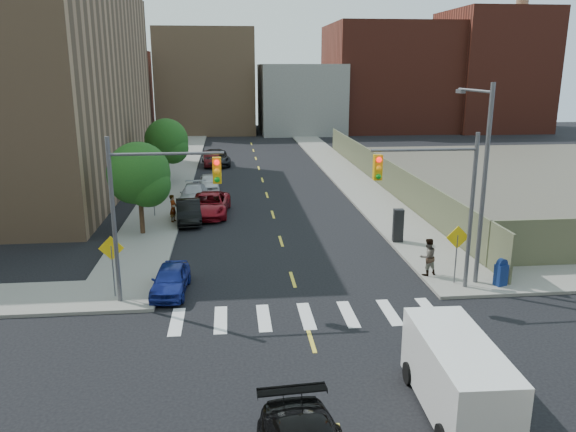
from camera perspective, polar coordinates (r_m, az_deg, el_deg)
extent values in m
plane|color=black|center=(19.21, 3.24, -15.16)|extent=(160.00, 160.00, 0.00)
cube|color=gray|center=(58.89, -10.76, 5.33)|extent=(3.50, 73.00, 0.15)
cube|color=gray|center=(59.61, 4.32, 5.66)|extent=(3.50, 73.00, 0.15)
cube|color=#636345|center=(46.84, 9.50, 4.42)|extent=(0.12, 44.00, 2.50)
cube|color=#595447|center=(56.49, 27.23, 3.48)|extent=(36.00, 42.00, 0.06)
cube|color=#592319|center=(88.59, -18.88, 11.80)|extent=(14.00, 18.00, 12.00)
cube|color=#8C6B4C|center=(88.48, -8.25, 13.40)|extent=(14.00, 16.00, 15.00)
cube|color=gray|center=(87.19, 1.19, 11.88)|extent=(12.00, 16.00, 10.00)
cube|color=#592319|center=(91.81, 10.00, 13.69)|extent=(18.00, 18.00, 16.00)
cube|color=#592319|center=(95.53, 19.91, 13.69)|extent=(14.00, 16.00, 18.00)
cylinder|color=#8C6B4C|center=(97.40, 22.40, 16.43)|extent=(1.80, 1.80, 28.00)
cylinder|color=#59595E|center=(23.70, -17.26, -0.74)|extent=(0.18, 0.18, 7.00)
cylinder|color=#59595E|center=(22.78, -12.22, 6.20)|extent=(4.50, 0.12, 0.12)
cube|color=#E5A50C|center=(22.76, -7.23, 4.62)|extent=(0.35, 0.30, 1.05)
cylinder|color=#59595E|center=(25.38, 18.10, 0.21)|extent=(0.18, 0.18, 7.00)
cylinder|color=#59595E|center=(24.02, 13.70, 6.55)|extent=(4.50, 0.12, 0.12)
cube|color=#E5A50C|center=(23.55, 9.10, 4.90)|extent=(0.35, 0.30, 1.05)
cylinder|color=#59595E|center=(25.89, 19.26, 2.67)|extent=(0.20, 0.20, 9.00)
cylinder|color=#59595E|center=(26.95, 18.48, 12.00)|extent=(0.12, 3.50, 0.12)
cube|color=#59595E|center=(28.42, 17.14, 12.02)|extent=(0.25, 0.60, 0.18)
cylinder|color=#59595E|center=(24.91, -17.32, -5.55)|extent=(0.06, 0.06, 2.40)
cube|color=yellow|center=(24.56, -17.52, -3.14)|extent=(1.06, 0.04, 1.06)
cylinder|color=#59595E|center=(26.35, 16.67, -4.37)|extent=(0.06, 0.06, 2.40)
cube|color=yellow|center=(26.02, 16.85, -2.08)|extent=(1.06, 0.04, 1.06)
cylinder|color=#59595E|center=(37.70, -13.47, 1.60)|extent=(0.06, 0.06, 2.40)
cube|color=yellow|center=(37.47, -13.57, 3.23)|extent=(1.06, 0.04, 1.06)
cylinder|color=#332114|center=(33.85, -14.65, 0.23)|extent=(0.28, 0.28, 2.64)
sphere|color=#134414|center=(33.35, -14.92, 4.22)|extent=(3.60, 3.60, 3.60)
sphere|color=#134414|center=(33.09, -14.07, 3.14)|extent=(2.64, 2.64, 2.64)
sphere|color=#134414|center=(33.88, -15.44, 3.62)|extent=(2.88, 2.88, 2.88)
cylinder|color=#332114|center=(48.40, -12.10, 4.71)|extent=(0.28, 0.28, 2.64)
sphere|color=#134414|center=(48.05, -12.26, 7.53)|extent=(3.60, 3.60, 3.60)
sphere|color=#134414|center=(47.78, -11.65, 6.79)|extent=(2.64, 2.64, 2.64)
sphere|color=#134414|center=(48.54, -12.65, 7.08)|extent=(2.88, 2.88, 2.88)
imported|color=navy|center=(25.22, -11.85, -6.32)|extent=(1.68, 3.73, 1.25)
imported|color=black|center=(36.27, -10.08, 0.46)|extent=(1.93, 4.42, 1.41)
imported|color=maroon|center=(37.76, -7.95, 1.17)|extent=(2.85, 5.49, 1.48)
imported|color=#AAABB1|center=(41.47, -9.59, 2.22)|extent=(2.00, 4.58, 1.31)
imported|color=silver|center=(45.22, -8.04, 3.37)|extent=(1.79, 4.07, 1.36)
imported|color=#460E11|center=(56.87, -7.79, 5.78)|extent=(1.77, 4.46, 1.44)
imported|color=black|center=(57.29, -7.34, 5.91)|extent=(3.13, 5.79, 1.54)
cube|color=silver|center=(17.22, 16.80, -15.22)|extent=(2.01, 4.89, 2.04)
cube|color=black|center=(18.62, 14.84, -11.69)|extent=(1.75, 1.17, 0.84)
cylinder|color=black|center=(18.65, 12.22, -15.35)|extent=(0.28, 0.71, 0.71)
cylinder|color=black|center=(19.19, 17.46, -14.81)|extent=(0.28, 0.71, 0.71)
cube|color=navy|center=(26.90, 20.81, -5.61)|extent=(0.61, 0.54, 0.98)
cylinder|color=navy|center=(26.73, 20.91, -4.58)|extent=(0.55, 0.39, 0.50)
cube|color=black|center=(31.82, 11.13, -0.95)|extent=(0.60, 0.51, 1.85)
imported|color=gray|center=(36.04, -11.59, 0.79)|extent=(0.59, 0.72, 1.72)
imported|color=gray|center=(27.05, 14.00, -4.05)|extent=(1.01, 0.88, 1.77)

